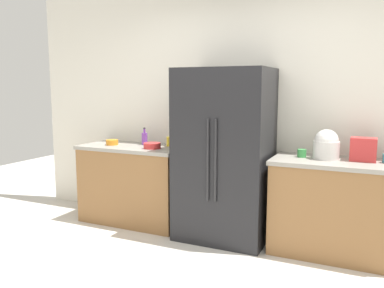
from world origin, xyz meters
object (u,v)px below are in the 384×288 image
toaster (363,149)px  cup_b (170,141)px  rice_cooker (326,145)px  bottle_a (173,140)px  cup_a (302,153)px  bowl_a (112,142)px  bowl_b (152,146)px  bottle_b (145,138)px  refrigerator (224,155)px

toaster → cup_b: (-2.06, 0.09, -0.06)m
toaster → rice_cooker: 0.32m
bottle_a → cup_a: bottle_a is taller
toaster → bottle_a: bearing=179.5°
bowl_a → bowl_b: bearing=-3.7°
cup_b → bottle_b: bearing=-173.5°
refrigerator → rice_cooker: refrigerator is taller
toaster → bowl_a: toaster is taller
rice_cooker → bowl_a: bearing=-177.6°
bottle_a → bottle_b: size_ratio=1.15×
toaster → cup_b: bearing=177.5°
cup_b → bowl_a: size_ratio=0.75×
bowl_a → cup_b: bearing=17.6°
toaster → bowl_b: (-2.15, -0.16, -0.08)m
bottle_a → cup_a: size_ratio=2.76×
cup_a → bottle_a: bearing=178.5°
bottle_a → cup_b: bearing=138.8°
bowl_a → toaster: bearing=2.5°
toaster → bowl_a: (-2.72, -0.12, -0.08)m
cup_a → bowl_b: (-1.60, -0.14, -0.01)m
cup_b → bowl_a: bearing=-162.4°
bottle_b → cup_a: size_ratio=2.40×
rice_cooker → bottle_a: rice_cooker is taller
refrigerator → bottle_b: refrigerator is taller
bowl_b → toaster: bearing=4.2°
refrigerator → cup_b: size_ratio=16.72×
bottle_b → bowl_a: (-0.34, -0.17, -0.05)m
toaster → cup_a: (-0.55, -0.02, -0.07)m
cup_a → rice_cooker: bearing=0.5°
rice_cooker → bottle_b: size_ratio=1.38×
bowl_a → rice_cooker: bearing=2.4°
toaster → rice_cooker: bearing=-176.5°
rice_cooker → bottle_a: size_ratio=1.20×
toaster → bottle_a: 1.97m
bowl_a → bowl_b: size_ratio=0.74×
refrigerator → cup_a: (0.77, 0.09, 0.06)m
rice_cooker → bowl_b: size_ratio=1.48×
refrigerator → bottle_a: bearing=169.2°
rice_cooker → refrigerator: bearing=-174.8°
rice_cooker → cup_b: bearing=176.4°
bottle_b → cup_a: (1.83, -0.07, -0.04)m
bowl_a → bottle_a: bearing=10.3°
bowl_b → refrigerator: bearing=3.2°
toaster → rice_cooker: (-0.32, -0.02, 0.02)m
rice_cooker → bottle_b: bearing=178.0°
refrigerator → bowl_b: bearing=-176.8°
bottle_b → cup_b: 0.32m
bottle_a → bottle_b: bearing=174.7°
refrigerator → toaster: bearing=4.8°
refrigerator → cup_a: refrigerator is taller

